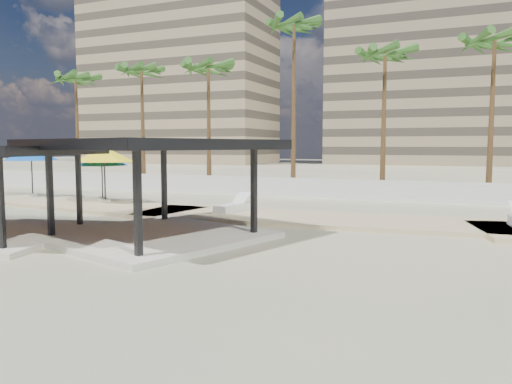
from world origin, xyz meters
TOP-DOWN VIEW (x-y plane):
  - ground at (0.00, 0.00)m, footprint 200.00×200.00m
  - promenade at (2.00, 7.67)m, footprint 44.45×7.97m
  - boundary_wall at (0.00, 16.00)m, footprint 56.00×0.30m
  - building_west at (-42.00, 68.00)m, footprint 34.00×16.00m
  - building_mid at (4.00, 78.00)m, footprint 38.00×16.00m
  - pavilion_central at (-1.92, 1.00)m, footprint 8.35×8.35m
  - umbrella_a at (-10.99, 9.20)m, footprint 3.26×3.26m
  - umbrella_b at (-9.91, 8.12)m, footprint 4.35×4.35m
  - umbrella_f at (-16.25, 9.20)m, footprint 4.23×4.23m
  - lounger_a at (-2.02, 7.38)m, footprint 1.03×2.21m
  - palm_a at (-21.00, 18.30)m, footprint 3.00×3.00m
  - palm_b at (-15.00, 18.70)m, footprint 3.00×3.00m
  - palm_c at (-9.00, 18.10)m, footprint 3.00×3.00m
  - palm_d at (-3.00, 18.90)m, footprint 3.00×3.00m
  - palm_e at (3.00, 18.40)m, footprint 3.00×3.00m
  - palm_f at (9.00, 18.60)m, footprint 3.00×3.00m

SIDE VIEW (x-z plane):
  - ground at x=0.00m, z-range 0.00..0.00m
  - promenade at x=2.00m, z-range -0.06..0.18m
  - lounger_a at x=-2.02m, z-range -0.03..0.77m
  - boundary_wall at x=0.00m, z-range 0.00..1.20m
  - pavilion_central at x=-1.92m, z-range 0.33..3.70m
  - umbrella_a at x=-10.99m, z-range 1.11..3.71m
  - umbrella_f at x=-16.25m, z-range 1.23..4.15m
  - umbrella_b at x=-9.91m, z-range 1.24..4.18m
  - palm_a at x=-21.00m, z-range 3.47..12.72m
  - palm_c at x=-9.00m, z-range 3.53..12.91m
  - palm_e at x=3.00m, z-range 3.59..13.12m
  - palm_b at x=-15.00m, z-range 3.63..13.26m
  - palm_f at x=9.00m, z-range 3.73..13.59m
  - palm_d at x=-3.00m, z-range 4.61..16.52m
  - building_mid at x=4.00m, z-range -0.93..29.47m
  - building_west at x=-42.00m, z-range -0.93..31.47m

